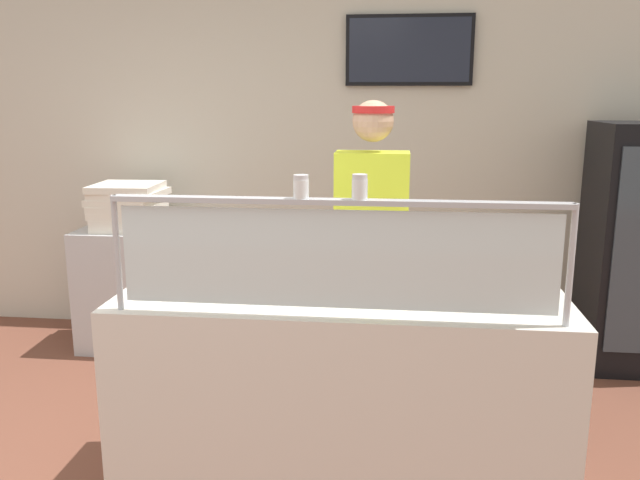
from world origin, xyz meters
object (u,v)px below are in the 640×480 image
object	(u,v)px
pizza_server	(364,280)
pepper_flake_shaker	(360,189)
pizza_tray	(365,284)
parmesan_shaker	(301,188)
pizza_box_stack	(129,206)
worker_figure	(372,246)

from	to	relation	value
pizza_server	pepper_flake_shaker	size ratio (longest dim) A/B	3.01
pizza_tray	parmesan_shaker	size ratio (longest dim) A/B	5.06
pizza_server	pizza_box_stack	world-z (taller)	pizza_box_stack
parmesan_shaker	pepper_flake_shaker	size ratio (longest dim) A/B	0.94
worker_figure	parmesan_shaker	bearing A→B (deg)	-103.28
worker_figure	pepper_flake_shaker	bearing A→B (deg)	-90.92
pizza_tray	worker_figure	distance (m)	0.58
pepper_flake_shaker	pizza_box_stack	world-z (taller)	pepper_flake_shaker
pizza_server	pizza_box_stack	size ratio (longest dim) A/B	0.59
pizza_server	parmesan_shaker	xyz separation A→B (m)	(-0.22, -0.39, 0.46)
pizza_tray	pepper_flake_shaker	xyz separation A→B (m)	(-0.01, -0.41, 0.48)
pizza_tray	parmesan_shaker	xyz separation A→B (m)	(-0.23, -0.41, 0.48)
pizza_server	worker_figure	size ratio (longest dim) A/B	0.16
parmesan_shaker	pepper_flake_shaker	bearing A→B (deg)	-0.00
pizza_server	parmesan_shaker	size ratio (longest dim) A/B	3.19
parmesan_shaker	pepper_flake_shaker	world-z (taller)	pepper_flake_shaker
pizza_tray	pizza_box_stack	world-z (taller)	pizza_box_stack
pepper_flake_shaker	parmesan_shaker	bearing A→B (deg)	180.00
pizza_tray	pizza_box_stack	bearing A→B (deg)	138.21
pizza_server	pizza_box_stack	xyz separation A→B (m)	(-1.72, 1.56, 0.03)
parmesan_shaker	worker_figure	distance (m)	1.10
pizza_box_stack	worker_figure	bearing A→B (deg)	-29.14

